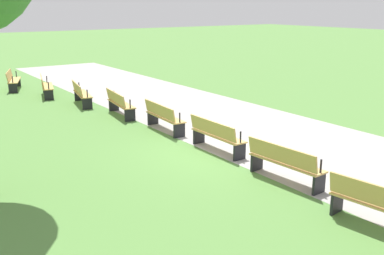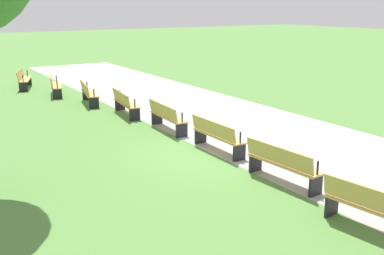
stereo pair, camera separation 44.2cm
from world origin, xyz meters
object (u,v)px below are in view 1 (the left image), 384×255
Objects in this scene: bench_1 at (46,86)px; bench_4 at (163,116)px; bench_2 at (81,93)px; bench_3 at (119,103)px; bench_0 at (13,80)px; bench_5 at (216,135)px; bench_7 at (382,206)px; bench_6 at (284,162)px.

bench_1 is 7.79m from bench_4.
bench_2 is 2.60m from bench_3.
bench_5 is (12.76, 2.14, 0.00)m from bench_0.
bench_5 is (2.60, 0.09, 0.00)m from bench_4.
bench_4 is 2.60m from bench_5.
bench_0 is at bearing -164.77° from bench_4.
bench_0 is 12.94m from bench_5.
bench_1 is at bearing 176.17° from bench_7.
bench_2 is at bearing 174.27° from bench_7.
bench_2 and bench_3 have the same top height.
bench_4 is at bearing 19.06° from bench_2.
bench_3 is at bearing 32.41° from bench_0.
bench_1 is 1.03× the size of bench_5.
bench_7 is at bearing 19.08° from bench_1.
bench_5 is at bearing 5.72° from bench_4.
bench_2 and bench_6 have the same top height.
bench_2 and bench_5 have the same top height.
bench_5 is (7.75, 0.77, 0.00)m from bench_2.
bench_3 is 1.01× the size of bench_6.
bench_1 is (2.48, 0.77, 0.00)m from bench_0.
bench_6 is at bearing -1.90° from bench_5.
bench_0 and bench_6 have the same top height.
bench_3 is 7.79m from bench_6.
bench_3 is (5.09, 1.03, 0.00)m from bench_1.
bench_7 is (17.95, 1.79, 0.00)m from bench_0.
bench_5 is at bearing 168.56° from bench_7.
bench_3 is at bearing -176.20° from bench_5.
bench_1 is at bearing -160.95° from bench_3.
bench_2 is 10.37m from bench_6.
bench_5 is at bearing 11.44° from bench_3.
bench_4 and bench_5 have the same top height.
bench_2 is 5.20m from bench_4.
bench_0 is at bearing -170.49° from bench_5.
bench_0 is at bearing -153.33° from bench_2.
bench_6 is at bearing 9.54° from bench_3.
bench_5 is at bearing 28.60° from bench_0.
bench_0 and bench_7 have the same top height.
bench_2 and bench_4 have the same top height.
bench_4 is (7.68, 1.29, 0.00)m from bench_1.
bench_6 is at bearing 15.26° from bench_2.
bench_0 is 1.00× the size of bench_1.
bench_3 and bench_6 have the same top height.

